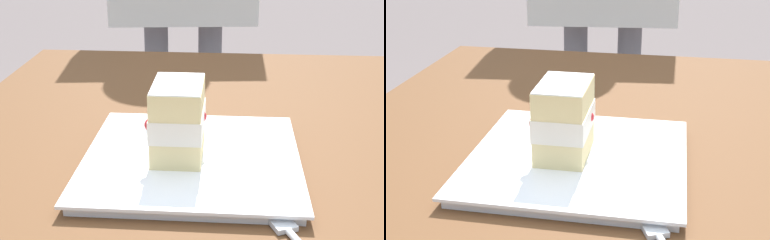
{
  "view_description": "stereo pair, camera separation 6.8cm",
  "coord_description": "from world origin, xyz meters",
  "views": [
    {
      "loc": [
        0.54,
        0.03,
        1.07
      ],
      "look_at": [
        -0.08,
        -0.02,
        0.82
      ],
      "focal_mm": 49.93,
      "sensor_mm": 36.0,
      "label": 1
    },
    {
      "loc": [
        0.53,
        0.1,
        1.07
      ],
      "look_at": [
        -0.08,
        -0.02,
        0.82
      ],
      "focal_mm": 49.93,
      "sensor_mm": 36.0,
      "label": 2
    }
  ],
  "objects": [
    {
      "name": "dessert_plate",
      "position": [
        -0.08,
        -0.02,
        0.76
      ],
      "size": [
        0.28,
        0.28,
        0.02
      ],
      "color": "white",
      "rests_on": "patio_table"
    },
    {
      "name": "cake_slice",
      "position": [
        -0.08,
        -0.03,
        0.82
      ],
      "size": [
        0.09,
        0.07,
        0.1
      ],
      "color": "#EAD18C",
      "rests_on": "dessert_plate"
    }
  ]
}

